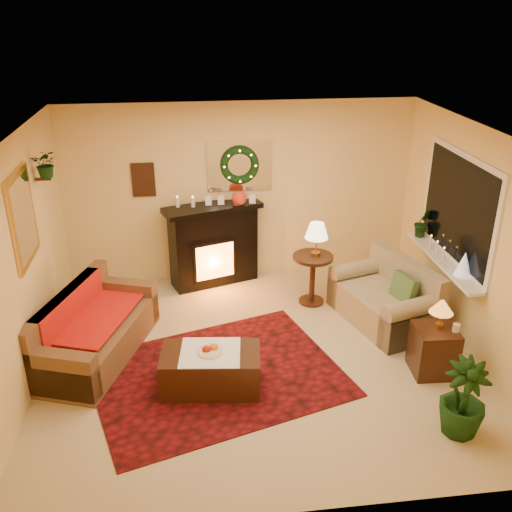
{
  "coord_description": "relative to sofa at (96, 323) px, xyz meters",
  "views": [
    {
      "loc": [
        -0.74,
        -5.58,
        3.86
      ],
      "look_at": [
        0.0,
        0.35,
        1.15
      ],
      "focal_mm": 40.0,
      "sensor_mm": 36.0,
      "label": 1
    }
  ],
  "objects": [
    {
      "name": "poinsettia",
      "position": [
        1.85,
        1.72,
        0.87
      ],
      "size": [
        0.21,
        0.21,
        0.21
      ],
      "primitive_type": "sphere",
      "color": "red",
      "rests_on": "fireplace"
    },
    {
      "name": "wall_back",
      "position": [
        1.88,
        1.96,
        0.87
      ],
      "size": [
        5.0,
        5.0,
        0.0
      ],
      "primitive_type": "plane",
      "color": "#EFD88C",
      "rests_on": "ground"
    },
    {
      "name": "mini_tree",
      "position": [
        4.29,
        -0.22,
        0.61
      ],
      "size": [
        0.2,
        0.2,
        0.3
      ],
      "primitive_type": "cone",
      "color": "white",
      "rests_on": "window_sill"
    },
    {
      "name": "wall_right",
      "position": [
        4.38,
        -0.29,
        0.87
      ],
      "size": [
        4.5,
        4.5,
        0.0
      ],
      "primitive_type": "plane",
      "color": "#EFD88C",
      "rests_on": "ground"
    },
    {
      "name": "sofa",
      "position": [
        0.0,
        0.0,
        0.0
      ],
      "size": [
        1.37,
        2.0,
        0.79
      ],
      "primitive_type": "cube",
      "rotation": [
        0.0,
        0.0,
        -0.33
      ],
      "color": "brown",
      "rests_on": "floor"
    },
    {
      "name": "area_rug",
      "position": [
        1.36,
        -0.6,
        -0.42
      ],
      "size": [
        3.13,
        2.69,
        0.01
      ],
      "primitive_type": "cube",
      "rotation": [
        0.0,
        0.0,
        0.3
      ],
      "color": "#4B100F",
      "rests_on": "floor"
    },
    {
      "name": "mantel_mirror",
      "position": [
        1.88,
        1.94,
        1.27
      ],
      "size": [
        0.92,
        0.02,
        0.72
      ],
      "primitive_type": "cube",
      "color": "white",
      "rests_on": "wall_back"
    },
    {
      "name": "wreath",
      "position": [
        1.88,
        1.9,
        1.29
      ],
      "size": [
        0.55,
        0.11,
        0.55
      ],
      "primitive_type": "torus",
      "rotation": [
        1.57,
        0.0,
        0.0
      ],
      "color": "#194719",
      "rests_on": "wall_back"
    },
    {
      "name": "window_frame",
      "position": [
        4.37,
        0.26,
        1.12
      ],
      "size": [
        0.03,
        1.86,
        1.36
      ],
      "primitive_type": "cube",
      "color": "white",
      "rests_on": "wall_right"
    },
    {
      "name": "side_table_round",
      "position": [
        2.77,
        0.95,
        -0.11
      ],
      "size": [
        0.66,
        0.66,
        0.71
      ],
      "primitive_type": "cylinder",
      "rotation": [
        0.0,
        0.0,
        -0.25
      ],
      "color": "#341D14",
      "rests_on": "floor"
    },
    {
      "name": "window_sill",
      "position": [
        4.26,
        0.26,
        0.44
      ],
      "size": [
        0.22,
        1.86,
        0.04
      ],
      "primitive_type": "cube",
      "color": "white",
      "rests_on": "wall_right"
    },
    {
      "name": "mantel_candle_b",
      "position": [
        1.2,
        1.71,
        0.83
      ],
      "size": [
        0.06,
        0.06,
        0.17
      ],
      "primitive_type": "cylinder",
      "color": "silver",
      "rests_on": "fireplace"
    },
    {
      "name": "lamp_tiffany",
      "position": [
        3.8,
        -0.78,
        0.32
      ],
      "size": [
        0.26,
        0.26,
        0.38
      ],
      "primitive_type": "cone",
      "color": "gold",
      "rests_on": "end_table_square"
    },
    {
      "name": "floor",
      "position": [
        1.88,
        -0.29,
        -0.43
      ],
      "size": [
        5.0,
        5.0,
        0.0
      ],
      "primitive_type": "plane",
      "color": "beige",
      "rests_on": "ground"
    },
    {
      "name": "window_glass",
      "position": [
        4.35,
        0.26,
        1.12
      ],
      "size": [
        0.02,
        1.7,
        1.22
      ],
      "primitive_type": "cube",
      "color": "black",
      "rests_on": "wall_right"
    },
    {
      "name": "end_table_square",
      "position": [
        3.77,
        -0.8,
        -0.16
      ],
      "size": [
        0.48,
        0.48,
        0.56
      ],
      "primitive_type": "cube",
      "rotation": [
        0.0,
        0.0,
        -0.06
      ],
      "color": "black",
      "rests_on": "floor"
    },
    {
      "name": "wall_left",
      "position": [
        -0.62,
        -0.29,
        0.87
      ],
      "size": [
        4.5,
        4.5,
        0.0
      ],
      "primitive_type": "plane",
      "color": "#EFD88C",
      "rests_on": "ground"
    },
    {
      "name": "fireplace",
      "position": [
        1.47,
        1.75,
        0.12
      ],
      "size": [
        1.3,
        0.76,
        1.13
      ],
      "primitive_type": "cube",
      "rotation": [
        0.0,
        0.0,
        0.32
      ],
      "color": "black",
      "rests_on": "floor"
    },
    {
      "name": "mantel_candle_a",
      "position": [
        0.99,
        1.73,
        0.83
      ],
      "size": [
        0.06,
        0.06,
        0.17
      ],
      "primitive_type": "cylinder",
      "color": "beige",
      "rests_on": "fireplace"
    },
    {
      "name": "ceiling",
      "position": [
        1.88,
        -0.29,
        2.17
      ],
      "size": [
        5.0,
        5.0,
        0.0
      ],
      "primitive_type": "plane",
      "color": "white",
      "rests_on": "ground"
    },
    {
      "name": "sill_plant",
      "position": [
        4.27,
        1.0,
        0.66
      ],
      "size": [
        0.29,
        0.23,
        0.53
      ],
      "primitive_type": "imported",
      "color": "black",
      "rests_on": "window_sill"
    },
    {
      "name": "wall_art",
      "position": [
        0.53,
        1.94,
        1.12
      ],
      "size": [
        0.32,
        0.03,
        0.48
      ],
      "primitive_type": "cube",
      "color": "#381E11",
      "rests_on": "wall_back"
    },
    {
      "name": "floor_palm",
      "position": [
        3.63,
        -1.79,
        0.02
      ],
      "size": [
        1.39,
        1.39,
        2.39
      ],
      "primitive_type": "imported",
      "rotation": [
        0.0,
        0.0,
        0.04
      ],
      "color": "black",
      "rests_on": "floor"
    },
    {
      "name": "gold_mirror",
      "position": [
        -0.6,
        0.01,
        1.32
      ],
      "size": [
        0.03,
        0.84,
        1.0
      ],
      "primitive_type": "cube",
      "color": "gold",
      "rests_on": "wall_left"
    },
    {
      "name": "lamp_cream",
      "position": [
        2.8,
        0.95,
        0.45
      ],
      "size": [
        0.31,
        0.31,
        0.48
      ],
      "primitive_type": "cone",
      "color": "#FFEABA",
      "rests_on": "side_table_round"
    },
    {
      "name": "loveseat",
      "position": [
        3.57,
        0.34,
        -0.01
      ],
      "size": [
        1.2,
        1.6,
        0.82
      ],
      "primitive_type": "cube",
      "rotation": [
        0.0,
        0.0,
        0.3
      ],
      "color": "tan",
      "rests_on": "floor"
    },
    {
      "name": "red_throw",
      "position": [
        -0.07,
        0.16,
        0.03
      ],
      "size": [
        0.84,
        1.37,
        0.02
      ],
      "primitive_type": "cube",
      "color": "red",
      "rests_on": "sofa"
    },
    {
      "name": "hanging_plant",
      "position": [
        -0.46,
        0.76,
        1.54
      ],
      "size": [
        0.33,
        0.28,
        0.36
      ],
      "primitive_type": "imported",
      "color": "#194719",
      "rests_on": "wall_left"
    },
    {
      "name": "wall_front",
      "position": [
        1.88,
        -2.54,
        0.87
      ],
      "size": [
        5.0,
        5.0,
        0.0
      ],
      "primitive_type": "plane",
      "color": "#EFD88C",
      "rests_on": "ground"
    },
    {
      "name": "fruit_bowl",
      "position": [
        1.29,
        -0.8,
        0.02
      ],
      "size": [
        0.27,
        0.27,
        0.06
      ],
      "primitive_type": "cylinder",
      "color": "#E8EFC7",
      "rests_on": "coffee_table"
    },
    {
      "name": "coffee_table",
      "position": [
        1.29,
        -0.79,
        -0.22
      ],
      "size": [
        1.11,
        0.69,
        0.44
      ],
      "primitive_type": "cube",
      "rotation": [
        0.0,
        0.0,
        -0.11
      ],
      "color": "black",
      "rests_on": "floor"
    }
  ]
}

